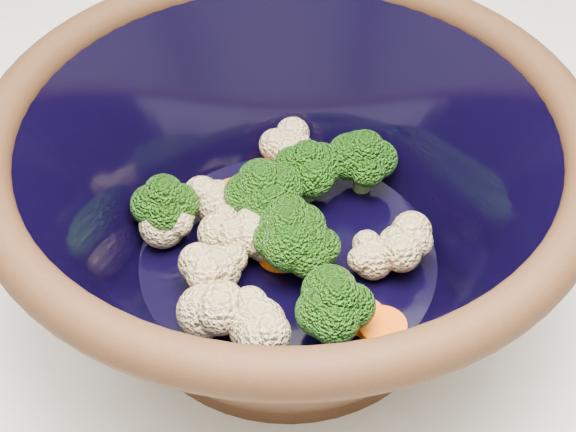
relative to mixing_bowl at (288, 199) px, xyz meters
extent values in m
cylinder|color=black|center=(0.00, 0.00, -0.08)|extent=(0.20, 0.20, 0.01)
torus|color=black|center=(0.00, 0.00, 0.05)|extent=(0.34, 0.34, 0.02)
cylinder|color=black|center=(0.00, 0.00, -0.05)|extent=(0.19, 0.19, 0.00)
cylinder|color=#608442|center=(0.06, 0.05, -0.04)|extent=(0.01, 0.01, 0.02)
ellipsoid|color=#226312|center=(0.06, 0.05, -0.02)|extent=(0.04, 0.04, 0.03)
cylinder|color=#608442|center=(0.02, 0.05, -0.04)|extent=(0.01, 0.01, 0.02)
ellipsoid|color=#226312|center=(0.02, 0.05, -0.02)|extent=(0.04, 0.04, 0.03)
cylinder|color=#608442|center=(0.00, 0.00, -0.04)|extent=(0.01, 0.01, 0.02)
ellipsoid|color=#226312|center=(0.00, 0.00, -0.02)|extent=(0.04, 0.04, 0.03)
cylinder|color=#608442|center=(0.02, -0.07, -0.04)|extent=(0.01, 0.01, 0.02)
ellipsoid|color=#226312|center=(0.02, -0.07, -0.02)|extent=(0.04, 0.04, 0.03)
cylinder|color=#608442|center=(0.01, -0.02, -0.04)|extent=(0.01, 0.01, 0.02)
ellipsoid|color=#226312|center=(0.01, -0.02, -0.02)|extent=(0.04, 0.04, 0.03)
cylinder|color=#608442|center=(0.00, -0.01, -0.04)|extent=(0.01, 0.01, 0.02)
ellipsoid|color=#226312|center=(0.00, -0.01, -0.02)|extent=(0.04, 0.04, 0.04)
cylinder|color=#608442|center=(-0.07, 0.03, -0.04)|extent=(0.01, 0.01, 0.02)
ellipsoid|color=#226312|center=(-0.07, 0.03, -0.02)|extent=(0.04, 0.04, 0.03)
cylinder|color=#608442|center=(-0.01, 0.03, -0.04)|extent=(0.01, 0.01, 0.02)
ellipsoid|color=#226312|center=(-0.01, 0.03, -0.01)|extent=(0.04, 0.04, 0.04)
sphere|color=#F9EAAB|center=(0.05, -0.02, -0.04)|extent=(0.03, 0.03, 0.03)
sphere|color=#F9EAAB|center=(-0.05, -0.02, -0.03)|extent=(0.03, 0.03, 0.03)
sphere|color=#F9EAAB|center=(-0.01, 0.00, -0.04)|extent=(0.03, 0.03, 0.03)
sphere|color=#F9EAAB|center=(0.07, -0.02, -0.04)|extent=(0.03, 0.03, 0.03)
sphere|color=#F9EAAB|center=(-0.06, -0.05, -0.03)|extent=(0.03, 0.03, 0.03)
sphere|color=#F9EAAB|center=(-0.03, -0.06, -0.03)|extent=(0.03, 0.03, 0.03)
sphere|color=#F9EAAB|center=(-0.08, 0.02, -0.03)|extent=(0.03, 0.03, 0.03)
sphere|color=#F9EAAB|center=(-0.04, 0.04, -0.03)|extent=(0.03, 0.03, 0.03)
sphere|color=#F9EAAB|center=(-0.04, 0.01, -0.04)|extent=(0.03, 0.03, 0.03)
sphere|color=#F9EAAB|center=(0.01, 0.08, -0.03)|extent=(0.03, 0.03, 0.03)
cylinder|color=#FF670B|center=(0.04, -0.06, -0.04)|extent=(0.03, 0.03, 0.01)
cylinder|color=#FF670B|center=(0.00, 0.00, -0.04)|extent=(0.03, 0.03, 0.01)
cylinder|color=#FF670B|center=(0.04, -0.07, -0.04)|extent=(0.03, 0.03, 0.01)
cylinder|color=#FF670B|center=(-0.01, 0.00, -0.04)|extent=(0.03, 0.03, 0.01)
cylinder|color=#FF670B|center=(-0.03, 0.06, -0.04)|extent=(0.03, 0.03, 0.01)
cylinder|color=#FF670B|center=(0.01, 0.07, -0.04)|extent=(0.03, 0.03, 0.01)
camera|label=1|loc=(-0.05, -0.33, 0.33)|focal=50.00mm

